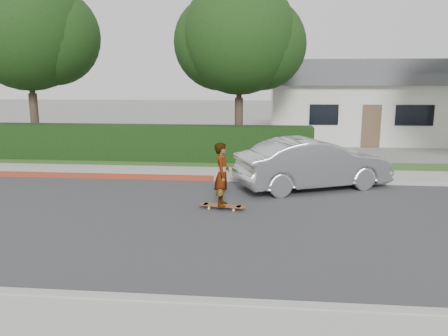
% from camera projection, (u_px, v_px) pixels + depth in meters
% --- Properties ---
extents(ground, '(120.00, 120.00, 0.00)m').
position_uv_depth(ground, '(153.00, 218.00, 10.57)').
color(ground, slate).
rests_on(ground, ground).
extents(road, '(60.00, 8.00, 0.01)m').
position_uv_depth(road, '(153.00, 218.00, 10.57)').
color(road, '#2D2D30').
rests_on(road, ground).
extents(curb_near, '(60.00, 0.20, 0.15)m').
position_uv_depth(curb_near, '(84.00, 299.00, 6.56)').
color(curb_near, '#9E9E99').
rests_on(curb_near, ground).
extents(sidewalk_near, '(60.00, 1.60, 0.12)m').
position_uv_depth(sidewalk_near, '(56.00, 334.00, 5.68)').
color(sidewalk_near, gray).
rests_on(sidewalk_near, ground).
extents(curb_far, '(60.00, 0.20, 0.15)m').
position_uv_depth(curb_far, '(184.00, 178.00, 14.55)').
color(curb_far, '#9E9E99').
rests_on(curb_far, ground).
extents(curb_red_section, '(12.00, 0.21, 0.15)m').
position_uv_depth(curb_red_section, '(41.00, 175.00, 15.02)').
color(curb_red_section, maroon).
rests_on(curb_red_section, ground).
extents(sidewalk_far, '(60.00, 1.60, 0.12)m').
position_uv_depth(sidewalk_far, '(189.00, 173.00, 15.43)').
color(sidewalk_far, gray).
rests_on(sidewalk_far, ground).
extents(planting_strip, '(60.00, 1.60, 0.10)m').
position_uv_depth(planting_strip, '(196.00, 164.00, 17.00)').
color(planting_strip, '#2D4C1E').
rests_on(planting_strip, ground).
extents(hedge, '(15.00, 1.00, 1.50)m').
position_uv_depth(hedge, '(125.00, 143.00, 17.72)').
color(hedge, black).
rests_on(hedge, ground).
extents(tree_left, '(5.99, 5.21, 8.00)m').
position_uv_depth(tree_left, '(29.00, 33.00, 18.70)').
color(tree_left, '#33261C').
rests_on(tree_left, ground).
extents(tree_center, '(5.66, 4.84, 7.44)m').
position_uv_depth(tree_center, '(239.00, 41.00, 18.41)').
color(tree_center, '#33261C').
rests_on(tree_center, ground).
extents(house, '(10.60, 8.60, 4.30)m').
position_uv_depth(house, '(360.00, 101.00, 25.00)').
color(house, beige).
rests_on(house, ground).
extents(skateboard, '(1.25, 0.43, 0.11)m').
position_uv_depth(skateboard, '(222.00, 206.00, 11.25)').
color(skateboard, gold).
rests_on(skateboard, ground).
extents(skateboarder, '(0.40, 0.60, 1.63)m').
position_uv_depth(skateboarder, '(222.00, 174.00, 11.08)').
color(skateboarder, white).
rests_on(skateboarder, skateboard).
extents(car_silver, '(4.97, 3.38, 1.55)m').
position_uv_depth(car_silver, '(313.00, 164.00, 13.35)').
color(car_silver, '#B3B6BA').
rests_on(car_silver, ground).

